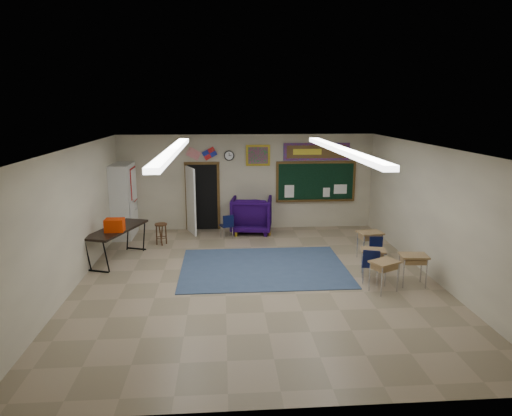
{
  "coord_description": "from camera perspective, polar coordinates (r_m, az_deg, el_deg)",
  "views": [
    {
      "loc": [
        -0.76,
        -9.7,
        3.89
      ],
      "look_at": [
        0.07,
        1.5,
        1.34
      ],
      "focal_mm": 32.0,
      "sensor_mm": 36.0,
      "label": 1
    }
  ],
  "objects": [
    {
      "name": "right_wall",
      "position": [
        11.07,
        21.36,
        -0.59
      ],
      "size": [
        0.04,
        9.0,
        3.0
      ],
      "primitive_type": "cube",
      "color": "beige",
      "rests_on": "floor"
    },
    {
      "name": "back_wall",
      "position": [
        14.42,
        -1.15,
        3.24
      ],
      "size": [
        8.0,
        0.04,
        3.0
      ],
      "primitive_type": "cube",
      "color": "beige",
      "rests_on": "floor"
    },
    {
      "name": "student_desk_back_right",
      "position": [
        10.64,
        19.01,
        -7.14
      ],
      "size": [
        0.63,
        0.5,
        0.7
      ],
      "rotation": [
        0.0,
        0.0,
        -0.1
      ],
      "color": "#9B7B48",
      "rests_on": "floor"
    },
    {
      "name": "doorway",
      "position": [
        14.35,
        -7.11,
        1.3
      ],
      "size": [
        1.1,
        0.89,
        2.16
      ],
      "color": "black",
      "rests_on": "back_wall"
    },
    {
      "name": "student_chair_reading",
      "position": [
        13.59,
        -3.7,
        -2.28
      ],
      "size": [
        0.47,
        0.47,
        0.73
      ],
      "primitive_type": null,
      "rotation": [
        0.0,
        0.0,
        3.49
      ],
      "color": "black",
      "rests_on": "floor"
    },
    {
      "name": "framed_art_print",
      "position": [
        14.29,
        0.25,
        6.6
      ],
      "size": [
        0.75,
        0.05,
        0.65
      ],
      "color": "olive",
      "rests_on": "back_wall"
    },
    {
      "name": "student_desk_back_left",
      "position": [
        10.12,
        15.69,
        -8.01
      ],
      "size": [
        0.7,
        0.64,
        0.68
      ],
      "rotation": [
        0.0,
        0.0,
        0.48
      ],
      "color": "#9B7B48",
      "rests_on": "floor"
    },
    {
      "name": "bulletin_board",
      "position": [
        14.54,
        7.59,
        6.99
      ],
      "size": [
        2.1,
        0.05,
        0.55
      ],
      "color": "#A0140D",
      "rests_on": "back_wall"
    },
    {
      "name": "student_chair_desk_b",
      "position": [
        11.56,
        14.95,
        -5.43
      ],
      "size": [
        0.37,
        0.37,
        0.73
      ],
      "primitive_type": null,
      "rotation": [
        0.0,
        0.0,
        -0.02
      ],
      "color": "black",
      "rests_on": "floor"
    },
    {
      "name": "wall_flags",
      "position": [
        14.23,
        -6.84,
        7.0
      ],
      "size": [
        1.16,
        0.06,
        0.7
      ],
      "primitive_type": null,
      "color": "red",
      "rests_on": "back_wall"
    },
    {
      "name": "floor",
      "position": [
        10.48,
        0.23,
        -9.01
      ],
      "size": [
        9.0,
        9.0,
        0.0
      ],
      "primitive_type": "plane",
      "color": "gray",
      "rests_on": "ground"
    },
    {
      "name": "chalkboard",
      "position": [
        14.67,
        7.48,
        3.16
      ],
      "size": [
        2.55,
        0.14,
        1.3
      ],
      "color": "#543918",
      "rests_on": "back_wall"
    },
    {
      "name": "student_desk_front_right",
      "position": [
        12.1,
        14.02,
        -4.37
      ],
      "size": [
        0.66,
        0.54,
        0.72
      ],
      "rotation": [
        0.0,
        0.0,
        0.16
      ],
      "color": "#9B7B48",
      "rests_on": "floor"
    },
    {
      "name": "wall_clock",
      "position": [
        14.25,
        -3.38,
        6.56
      ],
      "size": [
        0.32,
        0.05,
        0.32
      ],
      "color": "black",
      "rests_on": "back_wall"
    },
    {
      "name": "student_desk_front_left",
      "position": [
        10.91,
        14.37,
        -6.47
      ],
      "size": [
        0.63,
        0.53,
        0.66
      ],
      "rotation": [
        0.0,
        0.0,
        -0.24
      ],
      "color": "#9B7B48",
      "rests_on": "floor"
    },
    {
      "name": "student_chair_desk_a",
      "position": [
        10.52,
        14.15,
        -6.99
      ],
      "size": [
        0.51,
        0.51,
        0.8
      ],
      "primitive_type": null,
      "rotation": [
        0.0,
        0.0,
        2.83
      ],
      "color": "black",
      "rests_on": "floor"
    },
    {
      "name": "area_rug",
      "position": [
        11.24,
        0.94,
        -7.42
      ],
      "size": [
        4.0,
        3.0,
        0.02
      ],
      "primitive_type": "cube",
      "color": "#354765",
      "rests_on": "floor"
    },
    {
      "name": "left_wall",
      "position": [
        10.5,
        -22.08,
        -1.33
      ],
      "size": [
        0.04,
        9.0,
        3.0
      ],
      "primitive_type": "cube",
      "color": "beige",
      "rests_on": "floor"
    },
    {
      "name": "ceiling",
      "position": [
        9.77,
        0.24,
        7.55
      ],
      "size": [
        8.0,
        9.0,
        0.04
      ],
      "primitive_type": "cube",
      "color": "white",
      "rests_on": "back_wall"
    },
    {
      "name": "wooden_stool",
      "position": [
        13.24,
        -11.76,
        -3.16
      ],
      "size": [
        0.35,
        0.35,
        0.61
      ],
      "color": "#452514",
      "rests_on": "floor"
    },
    {
      "name": "folding_table",
      "position": [
        12.15,
        -16.91,
        -4.19
      ],
      "size": [
        1.31,
        2.14,
        1.16
      ],
      "rotation": [
        0.0,
        0.0,
        -0.34
      ],
      "color": "black",
      "rests_on": "floor"
    },
    {
      "name": "wingback_armchair",
      "position": [
        14.17,
        -0.55,
        -0.8
      ],
      "size": [
        1.37,
        1.4,
        1.12
      ],
      "primitive_type": "imported",
      "rotation": [
        0.0,
        0.0,
        2.99
      ],
      "color": "#190538",
      "rests_on": "floor"
    },
    {
      "name": "fluorescent_strips",
      "position": [
        9.78,
        0.24,
        7.2
      ],
      "size": [
        3.86,
        6.0,
        0.1
      ],
      "primitive_type": null,
      "color": "white",
      "rests_on": "ceiling"
    },
    {
      "name": "storage_cabinet",
      "position": [
        14.15,
        -16.19,
        0.89
      ],
      "size": [
        0.59,
        1.25,
        2.2
      ],
      "color": "silver",
      "rests_on": "floor"
    },
    {
      "name": "front_wall",
      "position": [
        5.77,
        3.77,
        -11.71
      ],
      "size": [
        8.0,
        0.04,
        3.0
      ],
      "primitive_type": "cube",
      "color": "beige",
      "rests_on": "floor"
    }
  ]
}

